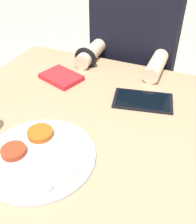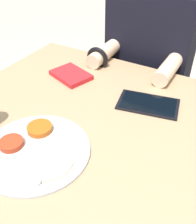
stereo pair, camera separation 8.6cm
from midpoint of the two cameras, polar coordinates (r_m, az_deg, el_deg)
The scene contains 5 objects.
dining_table at distance 1.18m, azimuth 1.93°, elevation -15.68°, with size 1.13×0.93×0.72m.
thali_tray at distance 0.81m, azimuth -10.58°, elevation -8.16°, with size 0.33×0.33×0.03m.
red_notebook at distance 1.16m, azimuth -3.79°, elevation 7.91°, with size 0.20×0.17×0.02m.
tablet_device at distance 1.01m, azimuth 13.26°, elevation 1.62°, with size 0.25×0.17×0.01m.
person_diner at distance 1.50m, azimuth 11.96°, elevation 7.09°, with size 0.43×0.42×1.20m.
Camera 2 is at (0.36, -0.61, 1.30)m, focal length 42.00 mm.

